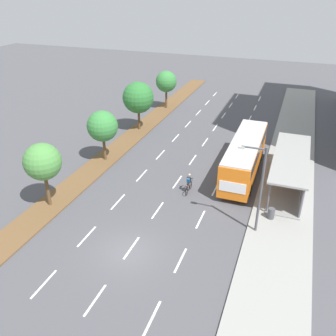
% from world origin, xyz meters
% --- Properties ---
extents(ground_plane, '(140.00, 140.00, 0.00)m').
position_xyz_m(ground_plane, '(0.00, 0.00, 0.00)').
color(ground_plane, '#4C4C51').
extents(median_strip, '(2.60, 52.00, 0.12)m').
position_xyz_m(median_strip, '(-8.30, 20.00, 0.06)').
color(median_strip, brown).
rests_on(median_strip, ground).
extents(sidewalk_right, '(4.50, 52.00, 0.15)m').
position_xyz_m(sidewalk_right, '(9.25, 20.00, 0.07)').
color(sidewalk_right, gray).
rests_on(sidewalk_right, ground).
extents(lane_divider_left, '(0.14, 45.35, 0.01)m').
position_xyz_m(lane_divider_left, '(-3.50, 17.17, 0.00)').
color(lane_divider_left, white).
rests_on(lane_divider_left, ground).
extents(lane_divider_center, '(0.14, 45.35, 0.01)m').
position_xyz_m(lane_divider_center, '(0.00, 17.17, 0.00)').
color(lane_divider_center, white).
rests_on(lane_divider_center, ground).
extents(lane_divider_right, '(0.14, 45.35, 0.01)m').
position_xyz_m(lane_divider_right, '(3.50, 17.17, 0.00)').
color(lane_divider_right, white).
rests_on(lane_divider_right, ground).
extents(bus_shelter, '(2.90, 10.38, 2.86)m').
position_xyz_m(bus_shelter, '(9.53, 12.46, 1.87)').
color(bus_shelter, gray).
rests_on(bus_shelter, sidewalk_right).
extents(bus, '(2.54, 11.29, 3.37)m').
position_xyz_m(bus, '(5.25, 13.61, 2.07)').
color(bus, orange).
rests_on(bus, ground).
extents(cyclist, '(0.46, 1.82, 1.71)m').
position_xyz_m(cyclist, '(1.45, 8.75, 0.79)').
color(cyclist, black).
rests_on(cyclist, ground).
extents(median_tree_nearest, '(2.87, 2.87, 5.25)m').
position_xyz_m(median_tree_nearest, '(-8.36, 2.89, 3.92)').
color(median_tree_nearest, brown).
rests_on(median_tree_nearest, median_strip).
extents(median_tree_second, '(2.99, 2.99, 5.03)m').
position_xyz_m(median_tree_second, '(-8.23, 11.66, 3.63)').
color(median_tree_second, brown).
rests_on(median_tree_second, median_strip).
extents(median_tree_third, '(3.64, 3.64, 5.69)m').
position_xyz_m(median_tree_third, '(-8.46, 20.44, 3.98)').
color(median_tree_third, brown).
rests_on(median_tree_third, median_strip).
extents(median_tree_fourth, '(2.86, 2.86, 5.13)m').
position_xyz_m(median_tree_fourth, '(-8.27, 29.22, 3.80)').
color(median_tree_fourth, brown).
rests_on(median_tree_fourth, median_strip).
extents(streetlight, '(1.91, 0.24, 6.50)m').
position_xyz_m(streetlight, '(7.42, 5.16, 3.89)').
color(streetlight, '#4C4C51').
rests_on(streetlight, sidewalk_right).
extents(trash_bin, '(0.52, 0.52, 0.85)m').
position_xyz_m(trash_bin, '(8.45, 7.05, 0.57)').
color(trash_bin, '#4C4C51').
rests_on(trash_bin, sidewalk_right).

